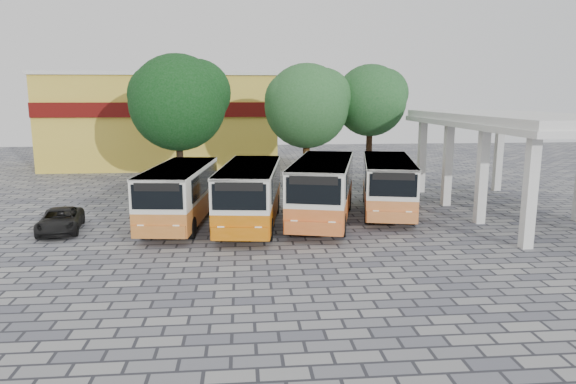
{
  "coord_description": "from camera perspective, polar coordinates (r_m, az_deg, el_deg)",
  "views": [
    {
      "loc": [
        -4.02,
        -22.39,
        6.32
      ],
      "look_at": [
        -1.72,
        3.19,
        1.5
      ],
      "focal_mm": 32.0,
      "sensor_mm": 36.0,
      "label": 1
    }
  ],
  "objects": [
    {
      "name": "terminal_shelter",
      "position": [
        30.15,
        23.84,
        7.06
      ],
      "size": [
        6.8,
        15.8,
        5.4
      ],
      "color": "silver",
      "rests_on": "ground"
    },
    {
      "name": "bus_far_left",
      "position": [
        25.9,
        -11.91,
        0.08
      ],
      "size": [
        3.35,
        8.3,
        2.91
      ],
      "rotation": [
        0.0,
        0.0,
        -0.11
      ],
      "color": "#C56F29",
      "rests_on": "ground"
    },
    {
      "name": "shophouse_block",
      "position": [
        48.92,
        -13.47,
        7.81
      ],
      "size": [
        20.4,
        10.4,
        8.3
      ],
      "color": "gold",
      "rests_on": "ground"
    },
    {
      "name": "tree_middle",
      "position": [
        35.26,
        2.2,
        9.82
      ],
      "size": [
        6.0,
        5.71,
        8.5
      ],
      "color": "#492C12",
      "rests_on": "ground"
    },
    {
      "name": "tree_left",
      "position": [
        35.46,
        -12.03,
        10.03
      ],
      "size": [
        6.75,
        6.43,
        9.09
      ],
      "color": "black",
      "rests_on": "ground"
    },
    {
      "name": "bus_centre_right",
      "position": [
        26.03,
        3.9,
        0.65
      ],
      "size": [
        4.72,
        9.21,
        3.15
      ],
      "rotation": [
        0.0,
        0.0,
        -0.25
      ],
      "color": "orange",
      "rests_on": "ground"
    },
    {
      "name": "bus_far_right",
      "position": [
        28.47,
        11.01,
        1.11
      ],
      "size": [
        4.21,
        8.61,
        2.96
      ],
      "rotation": [
        0.0,
        0.0,
        -0.22
      ],
      "color": "orange",
      "rests_on": "ground"
    },
    {
      "name": "ground",
      "position": [
        23.61,
        4.87,
        -4.94
      ],
      "size": [
        90.0,
        90.0,
        0.0
      ],
      "primitive_type": "plane",
      "color": "#575964",
      "rests_on": "ground"
    },
    {
      "name": "parked_car",
      "position": [
        26.5,
        -23.97,
        -2.9
      ],
      "size": [
        2.45,
        4.16,
        1.09
      ],
      "primitive_type": "imported",
      "rotation": [
        0.0,
        0.0,
        0.17
      ],
      "color": "black",
      "rests_on": "ground"
    },
    {
      "name": "tree_right",
      "position": [
        37.22,
        9.23,
        10.25
      ],
      "size": [
        5.29,
        5.04,
        8.53
      ],
      "color": "#331F11",
      "rests_on": "ground"
    },
    {
      "name": "bus_centre_left",
      "position": [
        25.14,
        -4.23,
        0.1
      ],
      "size": [
        3.54,
        8.6,
        3.0
      ],
      "rotation": [
        0.0,
        0.0,
        -0.12
      ],
      "color": "#C66407",
      "rests_on": "ground"
    }
  ]
}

